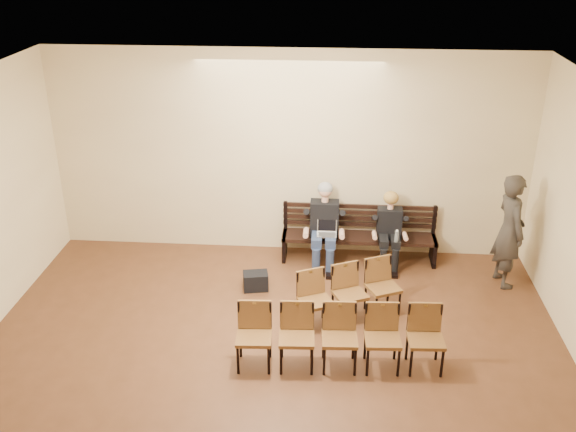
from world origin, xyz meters
name	(u,v)px	position (x,y,z in m)	size (l,w,h in m)	color
room_walls	(258,217)	(0.00, 0.79, 2.54)	(8.02, 10.01, 3.51)	#F9E5B2
bench	(358,248)	(1.22, 4.65, 0.23)	(2.60, 0.90, 0.45)	black
seated_man	(324,224)	(0.63, 4.53, 0.71)	(0.59, 0.81, 1.41)	black
seated_woman	(389,233)	(1.70, 4.53, 0.58)	(0.50, 0.69, 1.16)	black
laptop	(327,237)	(0.67, 4.34, 0.57)	(0.32, 0.25, 0.23)	#BBBCC0
water_bottle	(396,243)	(1.80, 4.23, 0.56)	(0.07, 0.07, 0.21)	silver
bag	(256,281)	(-0.41, 3.55, 0.14)	(0.38, 0.26, 0.28)	black
passerby	(511,223)	(3.50, 4.05, 1.06)	(0.78, 0.51, 2.13)	#35302B
chair_row_front	(350,295)	(1.04, 2.81, 0.42)	(1.51, 0.46, 0.84)	brown
chair_row_back	(340,339)	(0.90, 1.71, 0.43)	(2.64, 0.47, 0.86)	brown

